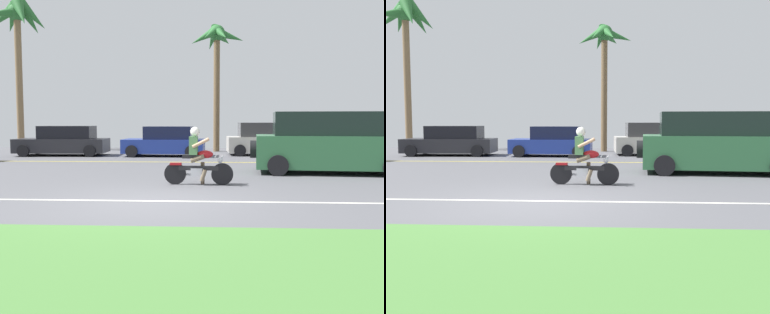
% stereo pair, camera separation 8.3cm
% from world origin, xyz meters
% --- Properties ---
extents(ground, '(56.00, 30.00, 0.04)m').
position_xyz_m(ground, '(0.00, 3.00, -0.02)').
color(ground, '#545459').
extents(grass_median, '(56.00, 3.80, 0.06)m').
position_xyz_m(grass_median, '(0.00, -4.10, 0.03)').
color(grass_median, '#477A38').
rests_on(grass_median, ground).
extents(lane_line_near, '(50.40, 0.12, 0.01)m').
position_xyz_m(lane_line_near, '(0.00, 0.20, 0.00)').
color(lane_line_near, silver).
rests_on(lane_line_near, ground).
extents(lane_line_far, '(50.40, 0.12, 0.01)m').
position_xyz_m(lane_line_far, '(0.00, 8.78, 0.00)').
color(lane_line_far, yellow).
rests_on(lane_line_far, ground).
extents(motorcyclist, '(1.81, 0.59, 1.52)m').
position_xyz_m(motorcyclist, '(0.88, 2.59, 0.64)').
color(motorcyclist, black).
rests_on(motorcyclist, ground).
extents(suv_nearby, '(4.95, 2.56, 1.96)m').
position_xyz_m(suv_nearby, '(4.94, 5.40, 0.95)').
color(suv_nearby, '#2D663D').
rests_on(suv_nearby, ground).
extents(parked_car_0, '(4.37, 2.13, 1.43)m').
position_xyz_m(parked_car_0, '(-6.03, 11.88, 0.68)').
color(parked_car_0, '#232328').
rests_on(parked_car_0, ground).
extents(parked_car_1, '(3.87, 2.03, 1.41)m').
position_xyz_m(parked_car_1, '(-1.07, 11.77, 0.67)').
color(parked_car_1, navy).
rests_on(parked_car_1, ground).
extents(parked_car_2, '(3.82, 2.09, 1.59)m').
position_xyz_m(parked_car_2, '(3.70, 12.71, 0.74)').
color(parked_car_2, beige).
rests_on(parked_car_2, ground).
extents(palm_tree_0, '(3.80, 3.53, 8.68)m').
position_xyz_m(palm_tree_0, '(-10.21, 16.30, 7.19)').
color(palm_tree_0, brown).
rests_on(palm_tree_0, ground).
extents(palm_tree_1, '(3.07, 3.00, 6.93)m').
position_xyz_m(palm_tree_1, '(1.35, 15.13, 5.73)').
color(palm_tree_1, brown).
rests_on(palm_tree_1, ground).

